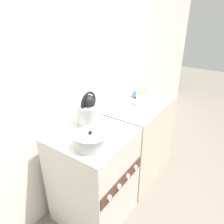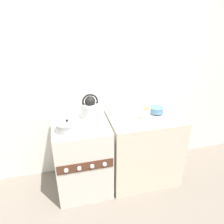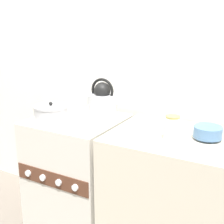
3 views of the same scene
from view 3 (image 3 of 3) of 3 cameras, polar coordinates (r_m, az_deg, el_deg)
name	(u,v)px [view 3 (image 3 of 3)]	position (r m, az deg, el deg)	size (l,w,h in m)	color
wall_back	(105,64)	(2.52, -1.27, 8.76)	(7.00, 0.06, 2.50)	silver
stove	(78,175)	(2.43, -6.18, -11.43)	(0.62, 0.63, 0.90)	beige
counter	(176,201)	(2.15, 11.65, -15.68)	(0.85, 0.64, 0.90)	beige
kettle	(103,102)	(2.26, -1.72, 1.77)	(0.27, 0.22, 0.29)	#B2B2B7
cooking_pot	(51,113)	(2.25, -11.05, -0.12)	(0.24, 0.24, 0.14)	#B2B2B7
enamel_bowl	(208,132)	(1.93, 17.12, -3.54)	(0.17, 0.17, 0.08)	#4C729E
storage_jar	(172,128)	(1.86, 10.94, -2.93)	(0.10, 0.10, 0.15)	silver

